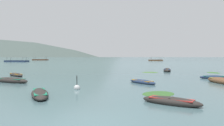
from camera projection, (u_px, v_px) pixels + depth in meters
name	position (u px, v px, depth m)	size (l,w,h in m)	color
ground_plane	(102.00, 57.00, 1505.10)	(6000.00, 6000.00, 0.00)	slate
mountain_2	(47.00, 25.00, 1883.96)	(2088.89, 2088.89, 587.29)	#4C5B56
mountain_3	(141.00, 24.00, 1958.72)	(1834.32, 1834.32, 616.24)	slate
rowboat_0	(16.00, 75.00, 27.04)	(3.39, 3.84, 0.48)	#2D2826
rowboat_1	(11.00, 80.00, 20.27)	(4.36, 2.99, 0.60)	#2D2826
rowboat_2	(167.00, 70.00, 35.40)	(2.42, 4.34, 0.69)	#2D2826
rowboat_3	(142.00, 82.00, 19.50)	(2.53, 3.26, 0.43)	navy
rowboat_4	(224.00, 81.00, 19.36)	(1.81, 4.54, 0.68)	brown
rowboat_5	(171.00, 101.00, 10.92)	(3.10, 2.62, 0.50)	#2D2826
rowboat_7	(40.00, 94.00, 13.20)	(2.28, 4.10, 0.48)	#2D2826
rowboat_8	(214.00, 77.00, 23.84)	(3.17, 1.40, 0.46)	navy
ferry_0	(17.00, 61.00, 99.47)	(11.44, 5.82, 2.54)	navy
ferry_1	(40.00, 60.00, 144.74)	(10.53, 5.06, 2.54)	brown
ferry_2	(156.00, 60.00, 123.94)	(8.36, 4.09, 2.54)	brown
mooring_buoy	(77.00, 88.00, 15.97)	(0.48, 0.48, 1.20)	silver
weed_patch_0	(158.00, 94.00, 13.96)	(1.92, 2.45, 0.14)	#38662D
weed_patch_1	(150.00, 72.00, 32.99)	(1.96, 2.60, 0.14)	#477033
weed_patch_2	(214.00, 73.00, 32.23)	(2.89, 1.64, 0.14)	#38662D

